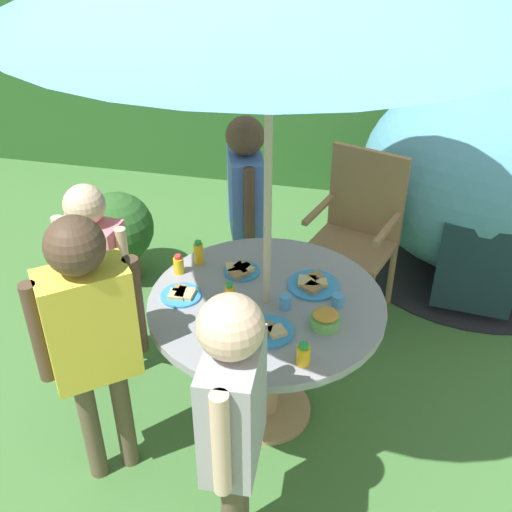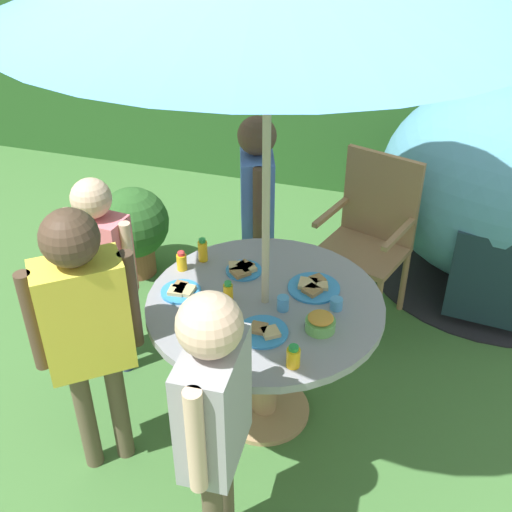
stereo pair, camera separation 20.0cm
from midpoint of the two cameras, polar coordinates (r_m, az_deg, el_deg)
ground_plane at (r=3.57m, az=-0.81°, el=-13.86°), size 10.00×10.00×0.02m
hedge_backdrop at (r=5.63m, az=6.27°, el=16.54°), size 9.00×0.70×1.99m
garden_table at (r=3.15m, az=-0.89°, el=-6.29°), size 1.15×1.15×0.75m
wooden_chair at (r=4.01m, az=7.75°, el=2.76°), size 0.60×0.57×1.05m
dome_tent at (r=4.64m, az=19.10°, el=6.81°), size 1.96×1.96×1.36m
potted_plant at (r=4.43m, az=-13.57°, el=2.12°), size 0.49×0.49×0.65m
child_in_blue_shirt at (r=3.79m, az=-2.45°, el=5.62°), size 0.29×0.43×1.32m
child_in_pink_shirt at (r=3.41m, az=-16.01°, el=-0.56°), size 0.41×0.21×1.22m
child_in_yellow_shirt at (r=2.79m, az=-16.77°, el=-5.98°), size 0.42×0.39×1.42m
child_in_grey_shirt at (r=2.38m, az=-4.58°, el=-13.46°), size 0.23×0.46×1.37m
snack_bowl at (r=2.89m, az=4.25°, el=-5.74°), size 0.14×0.14×0.08m
plate_front_edge at (r=2.86m, az=-0.83°, el=-6.80°), size 0.23×0.23×0.03m
plate_center_front at (r=3.11m, az=-8.59°, el=-3.47°), size 0.20×0.20×0.03m
plate_near_right at (r=3.15m, az=3.33°, el=-2.58°), size 0.26×0.26×0.03m
plate_far_right at (r=3.24m, az=-3.17°, el=-1.30°), size 0.19×0.19×0.03m
juice_bottle_near_left at (r=3.31m, az=-6.91°, el=0.26°), size 0.05×0.05×0.13m
juice_bottle_far_left at (r=2.69m, az=2.12°, el=-8.90°), size 0.06×0.06×0.11m
juice_bottle_center_back at (r=3.03m, az=-4.29°, el=-3.40°), size 0.05×0.05×0.11m
juice_bottle_mid_left at (r=2.89m, az=-4.38°, el=-5.56°), size 0.05×0.05×0.10m
juice_bottle_mid_right at (r=3.25m, az=-8.73°, el=-0.82°), size 0.05×0.05×0.10m
cup_near at (r=2.98m, az=0.75°, el=-4.21°), size 0.06×0.06×0.07m
cup_far at (r=3.02m, az=5.51°, el=-3.99°), size 0.06×0.06×0.06m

